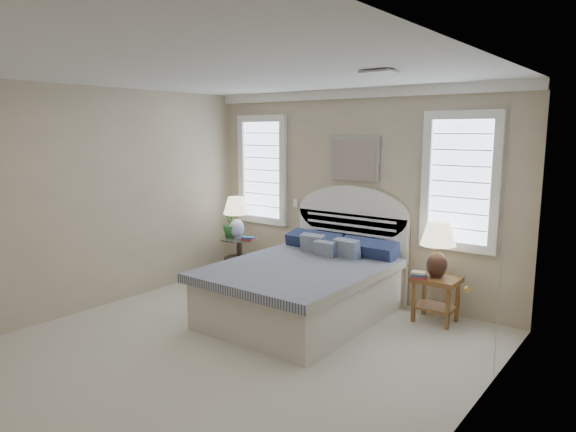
# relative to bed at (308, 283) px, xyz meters

# --- Properties ---
(floor) EXTENTS (4.50, 5.00, 0.01)m
(floor) POSITION_rel_bed_xyz_m (0.00, -1.46, -0.39)
(floor) COLOR #B7B19C
(floor) RESTS_ON ground
(ceiling) EXTENTS (4.50, 5.00, 0.01)m
(ceiling) POSITION_rel_bed_xyz_m (0.00, -1.46, 2.31)
(ceiling) COLOR silver
(ceiling) RESTS_ON wall_back
(wall_back) EXTENTS (4.50, 0.02, 2.70)m
(wall_back) POSITION_rel_bed_xyz_m (0.00, 1.04, 0.96)
(wall_back) COLOR beige
(wall_back) RESTS_ON floor
(wall_left) EXTENTS (0.02, 5.00, 2.70)m
(wall_left) POSITION_rel_bed_xyz_m (-2.25, -1.46, 0.96)
(wall_left) COLOR beige
(wall_left) RESTS_ON floor
(wall_right) EXTENTS (0.02, 5.00, 2.70)m
(wall_right) POSITION_rel_bed_xyz_m (2.25, -1.46, 0.96)
(wall_right) COLOR beige
(wall_right) RESTS_ON floor
(crown_molding) EXTENTS (4.50, 0.08, 0.12)m
(crown_molding) POSITION_rel_bed_xyz_m (0.00, 1.00, 2.25)
(crown_molding) COLOR white
(crown_molding) RESTS_ON wall_back
(hvac_vent) EXTENTS (0.30, 0.20, 0.02)m
(hvac_vent) POSITION_rel_bed_xyz_m (1.20, -0.66, 2.29)
(hvac_vent) COLOR #B2B2B2
(hvac_vent) RESTS_ON ceiling
(switch_plate) EXTENTS (0.08, 0.01, 0.12)m
(switch_plate) POSITION_rel_bed_xyz_m (-0.95, 1.03, 0.76)
(switch_plate) COLOR white
(switch_plate) RESTS_ON wall_back
(window_left) EXTENTS (0.90, 0.06, 1.60)m
(window_left) POSITION_rel_bed_xyz_m (-1.55, 1.02, 1.21)
(window_left) COLOR silver
(window_left) RESTS_ON wall_back
(window_right) EXTENTS (0.90, 0.06, 1.60)m
(window_right) POSITION_rel_bed_xyz_m (1.40, 1.02, 1.21)
(window_right) COLOR silver
(window_right) RESTS_ON wall_back
(painting) EXTENTS (0.74, 0.04, 0.58)m
(painting) POSITION_rel_bed_xyz_m (0.00, 1.00, 1.43)
(painting) COLOR silver
(painting) RESTS_ON wall_back
(closet_door) EXTENTS (0.02, 1.80, 2.40)m
(closet_door) POSITION_rel_bed_xyz_m (2.23, -0.26, 0.81)
(closet_door) COLOR silver
(closet_door) RESTS_ON floor
(bed) EXTENTS (1.72, 2.28, 1.47)m
(bed) POSITION_rel_bed_xyz_m (0.00, 0.00, 0.00)
(bed) COLOR beige
(bed) RESTS_ON floor
(side_table_left) EXTENTS (0.56, 0.56, 0.63)m
(side_table_left) POSITION_rel_bed_xyz_m (-1.65, 0.59, 0.00)
(side_table_left) COLOR black
(side_table_left) RESTS_ON floor
(nightstand_right) EXTENTS (0.50, 0.40, 0.53)m
(nightstand_right) POSITION_rel_bed_xyz_m (1.30, 0.69, 0.00)
(nightstand_right) COLOR brown
(nightstand_right) RESTS_ON floor
(floor_pot) EXTENTS (0.47, 0.47, 0.36)m
(floor_pot) POSITION_rel_bed_xyz_m (-1.62, 0.52, -0.21)
(floor_pot) COLOR black
(floor_pot) RESTS_ON floor
(lamp_left) EXTENTS (0.46, 0.46, 0.61)m
(lamp_left) POSITION_rel_bed_xyz_m (-1.68, 0.57, 0.61)
(lamp_left) COLOR white
(lamp_left) RESTS_ON side_table_left
(lamp_right) EXTENTS (0.49, 0.49, 0.64)m
(lamp_right) POSITION_rel_bed_xyz_m (1.29, 0.70, 0.54)
(lamp_right) COLOR black
(lamp_right) RESTS_ON nightstand_right
(potted_plant) EXTENTS (0.33, 0.33, 0.45)m
(potted_plant) POSITION_rel_bed_xyz_m (-1.75, 0.53, 0.47)
(potted_plant) COLOR #367E32
(potted_plant) RESTS_ON side_table_left
(books_left) EXTENTS (0.20, 0.16, 0.05)m
(books_left) POSITION_rel_bed_xyz_m (-1.43, 0.55, 0.27)
(books_left) COLOR #A12833
(books_left) RESTS_ON side_table_left
(books_right) EXTENTS (0.20, 0.17, 0.07)m
(books_right) POSITION_rel_bed_xyz_m (1.15, 0.54, 0.18)
(books_right) COLOR #A12833
(books_right) RESTS_ON nightstand_right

